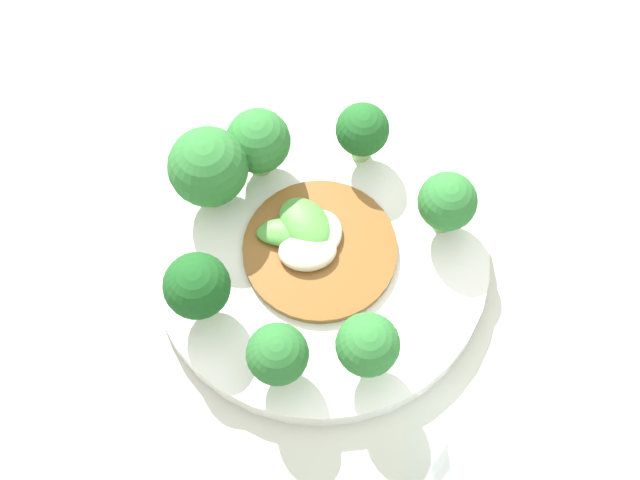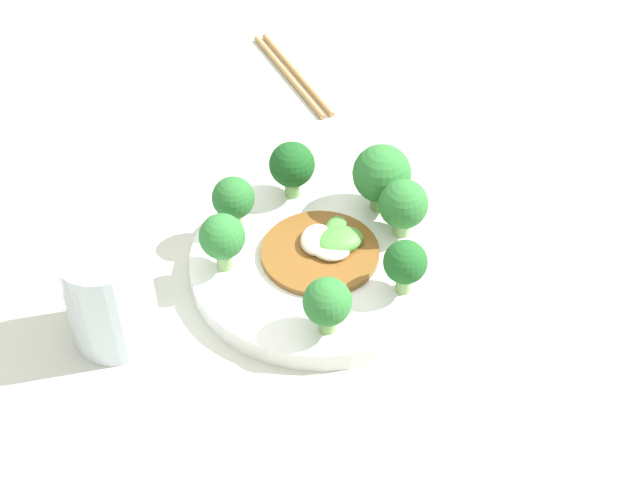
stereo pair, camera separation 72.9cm
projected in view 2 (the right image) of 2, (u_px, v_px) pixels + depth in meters
plate at (320, 263)px, 0.88m from camera, size 0.26×0.26×0.02m
broccoli_north at (405, 263)px, 0.81m from camera, size 0.04×0.04×0.06m
broccoli_northwest at (403, 205)px, 0.87m from camera, size 0.05×0.05×0.06m
broccoli_southwest at (292, 166)px, 0.91m from camera, size 0.05×0.05×0.06m
broccoli_south at (233, 199)px, 0.88m from camera, size 0.04×0.04×0.06m
broccoli_west at (382, 175)px, 0.89m from camera, size 0.06×0.06×0.07m
broccoli_northeast at (327, 303)px, 0.78m from camera, size 0.04×0.04×0.06m
broccoli_southeast at (222, 238)px, 0.83m from camera, size 0.04×0.04×0.06m
stirfry_center at (326, 246)px, 0.87m from camera, size 0.12×0.12×0.02m
drinking_glass at (110, 295)px, 0.79m from camera, size 0.08×0.08×0.10m
chopsticks at (292, 74)px, 1.13m from camera, size 0.12×0.18×0.01m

